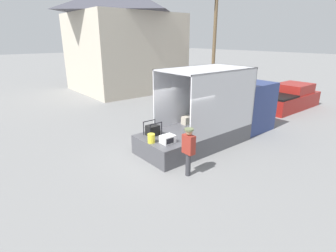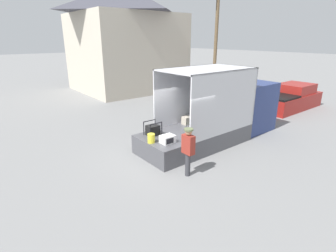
% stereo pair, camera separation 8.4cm
% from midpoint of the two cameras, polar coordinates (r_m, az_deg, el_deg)
% --- Properties ---
extents(ground_plane, '(160.00, 160.00, 0.00)m').
position_cam_midpoint_polar(ground_plane, '(10.91, 0.29, -6.07)').
color(ground_plane, gray).
extents(box_truck, '(6.22, 2.30, 3.35)m').
position_cam_midpoint_polar(box_truck, '(13.10, 13.04, 2.66)').
color(box_truck, navy).
rests_on(box_truck, ground).
extents(tailgate_deck, '(1.18, 2.19, 0.78)m').
position_cam_midpoint_polar(tailgate_deck, '(10.42, -2.21, -4.97)').
color(tailgate_deck, '#4C4C51').
rests_on(tailgate_deck, ground).
extents(microwave, '(0.52, 0.42, 0.30)m').
position_cam_midpoint_polar(microwave, '(9.90, -0.31, -2.88)').
color(microwave, white).
rests_on(microwave, tailgate_deck).
extents(portable_generator, '(0.60, 0.50, 0.57)m').
position_cam_midpoint_polar(portable_generator, '(10.70, -3.51, -0.84)').
color(portable_generator, black).
rests_on(portable_generator, tailgate_deck).
extents(orange_bucket, '(0.28, 0.28, 0.35)m').
position_cam_midpoint_polar(orange_bucket, '(9.93, -3.91, -2.69)').
color(orange_bucket, yellow).
rests_on(orange_bucket, tailgate_deck).
extents(worker_person, '(0.31, 0.44, 1.73)m').
position_cam_midpoint_polar(worker_person, '(8.88, 4.23, -4.62)').
color(worker_person, '#38383D').
rests_on(worker_person, ground).
extents(pickup_truck_red, '(5.13, 1.99, 1.62)m').
position_cam_midpoint_polar(pickup_truck_red, '(19.54, 24.73, 5.49)').
color(pickup_truck_red, maroon).
rests_on(pickup_truck_red, ground).
extents(house_backdrop, '(8.82, 8.14, 8.79)m').
position_cam_midpoint_polar(house_backdrop, '(24.71, -9.51, 18.27)').
color(house_backdrop, beige).
rests_on(house_backdrop, ground).
extents(utility_pole, '(1.80, 0.28, 8.26)m').
position_cam_midpoint_polar(utility_pole, '(23.24, 9.96, 17.76)').
color(utility_pole, brown).
rests_on(utility_pole, ground).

